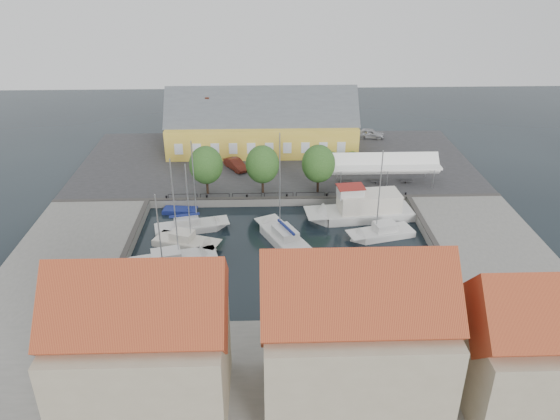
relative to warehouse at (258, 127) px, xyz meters
name	(u,v)px	position (x,y,z in m)	size (l,w,h in m)	color
ground	(282,247)	(2.60, -28.36, -4.43)	(140.00, 140.00, 0.00)	black
north_quay	(276,164)	(2.60, -5.36, -3.93)	(56.00, 26.00, 1.00)	#2D2D30
west_quay	(71,256)	(-19.40, -30.36, -3.93)	(12.00, 24.00, 1.00)	slate
east_quay	(489,249)	(24.60, -30.36, -3.93)	(12.00, 24.00, 1.00)	slate
south_bank	(292,385)	(2.60, -49.36, -3.93)	(56.00, 14.00, 1.00)	slate
quay_edge_fittings	(281,218)	(2.62, -23.61, -3.37)	(56.00, 24.72, 0.40)	#383533
warehouse	(258,127)	(0.00, 0.00, 0.00)	(28.56, 14.00, 9.55)	gold
tent_canopy	(385,164)	(16.60, -13.86, -0.74)	(14.00, 4.00, 2.83)	white
quay_trees	(262,164)	(0.60, -16.36, 0.45)	(18.20, 4.20, 6.30)	black
car_silver	(370,134)	(18.01, 4.21, -2.64)	(1.86, 4.63, 1.58)	#ABACB3
car_red	(236,164)	(-3.15, -8.36, -2.69)	(1.57, 4.51, 1.49)	#5F2015
center_sailboat	(284,239)	(2.85, -27.30, -4.06)	(6.46, 9.64, 12.92)	silver
trawler	(363,210)	(12.58, -21.70, -3.41)	(13.29, 5.13, 5.00)	silver
east_boat_a	(382,234)	(13.95, -26.33, -4.17)	(7.96, 4.40, 10.95)	silver
west_boat_a	(190,228)	(-7.83, -24.12, -4.16)	(8.78, 4.23, 11.31)	silver
west_boat_b	(185,243)	(-7.92, -27.66, -4.17)	(7.73, 4.84, 10.24)	beige
west_boat_c	(171,262)	(-8.96, -31.54, -4.17)	(9.41, 5.12, 12.16)	silver
west_boat_d	(158,286)	(-9.54, -35.87, -4.16)	(8.19, 4.83, 10.70)	silver
launch_sw	(134,324)	(-10.74, -41.26, -4.34)	(4.40, 1.69, 0.98)	silver
launch_nw	(179,212)	(-9.64, -19.62, -4.34)	(4.34, 2.10, 0.88)	navy
townhouses	(323,349)	(4.52, -51.60, 1.40)	(36.30, 8.50, 12.00)	tan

